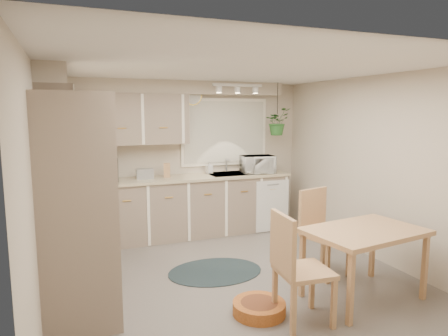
{
  "coord_description": "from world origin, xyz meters",
  "views": [
    {
      "loc": [
        -1.72,
        -4.08,
        1.94
      ],
      "look_at": [
        0.09,
        0.55,
        1.23
      ],
      "focal_mm": 32.0,
      "sensor_mm": 36.0,
      "label": 1
    }
  ],
  "objects_px": {
    "pet_bed": "(259,308)",
    "braided_rug": "(215,271)",
    "chair_back": "(326,233)",
    "microwave": "(258,163)",
    "chair_left": "(304,268)",
    "dining_table": "(363,264)"
  },
  "relations": [
    {
      "from": "chair_left",
      "to": "dining_table",
      "type": "bearing_deg",
      "value": 107.05
    },
    {
      "from": "pet_bed",
      "to": "braided_rug",
      "type": "bearing_deg",
      "value": 92.23
    },
    {
      "from": "chair_back",
      "to": "braided_rug",
      "type": "distance_m",
      "value": 1.41
    },
    {
      "from": "chair_back",
      "to": "microwave",
      "type": "bearing_deg",
      "value": -106.6
    },
    {
      "from": "braided_rug",
      "to": "dining_table",
      "type": "bearing_deg",
      "value": -44.98
    },
    {
      "from": "microwave",
      "to": "dining_table",
      "type": "bearing_deg",
      "value": -85.11
    },
    {
      "from": "braided_rug",
      "to": "microwave",
      "type": "xyz_separation_m",
      "value": [
        1.26,
        1.42,
        1.11
      ]
    },
    {
      "from": "braided_rug",
      "to": "chair_left",
      "type": "bearing_deg",
      "value": -75.16
    },
    {
      "from": "chair_left",
      "to": "braided_rug",
      "type": "xyz_separation_m",
      "value": [
        -0.36,
        1.38,
        -0.51
      ]
    },
    {
      "from": "chair_back",
      "to": "microwave",
      "type": "relative_size",
      "value": 1.95
    },
    {
      "from": "microwave",
      "to": "chair_back",
      "type": "bearing_deg",
      "value": -85.36
    },
    {
      "from": "braided_rug",
      "to": "pet_bed",
      "type": "xyz_separation_m",
      "value": [
        0.04,
        -1.11,
        0.05
      ]
    },
    {
      "from": "dining_table",
      "to": "pet_bed",
      "type": "bearing_deg",
      "value": 175.79
    },
    {
      "from": "chair_left",
      "to": "chair_back",
      "type": "xyz_separation_m",
      "value": [
        0.84,
        0.84,
        -0.01
      ]
    },
    {
      "from": "dining_table",
      "to": "chair_left",
      "type": "relative_size",
      "value": 1.14
    },
    {
      "from": "pet_bed",
      "to": "dining_table",
      "type": "bearing_deg",
      "value": -4.21
    },
    {
      "from": "chair_left",
      "to": "braided_rug",
      "type": "bearing_deg",
      "value": -160.27
    },
    {
      "from": "braided_rug",
      "to": "microwave",
      "type": "distance_m",
      "value": 2.2
    },
    {
      "from": "dining_table",
      "to": "braided_rug",
      "type": "bearing_deg",
      "value": 135.02
    },
    {
      "from": "braided_rug",
      "to": "microwave",
      "type": "relative_size",
      "value": 2.22
    },
    {
      "from": "chair_back",
      "to": "dining_table",
      "type": "bearing_deg",
      "value": 74.38
    },
    {
      "from": "dining_table",
      "to": "microwave",
      "type": "relative_size",
      "value": 2.27
    }
  ]
}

